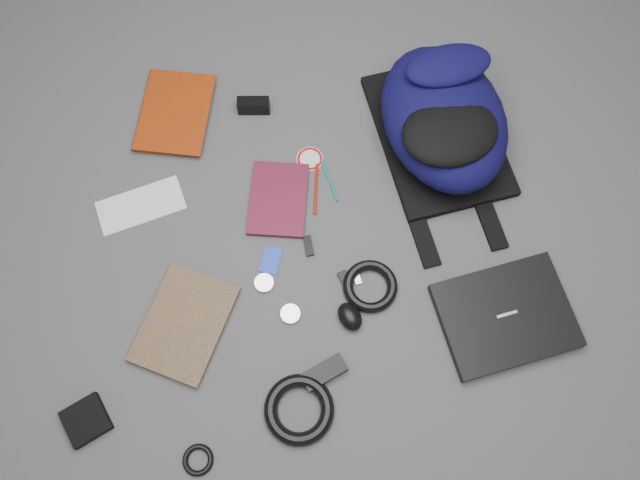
{
  "coord_description": "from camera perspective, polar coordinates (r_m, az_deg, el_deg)",
  "views": [
    {
      "loc": [
        -0.07,
        -0.55,
        1.56
      ],
      "look_at": [
        0.0,
        0.0,
        0.02
      ],
      "focal_mm": 35.0,
      "sensor_mm": 36.0,
      "label": 1
    }
  ],
  "objects": [
    {
      "name": "envelope",
      "position": [
        1.76,
        -16.07,
        3.05
      ],
      "size": [
        0.25,
        0.16,
        0.0
      ],
      "primitive_type": "cube",
      "rotation": [
        0.0,
        0.0,
        0.24
      ],
      "color": "silver",
      "rests_on": "ground"
    },
    {
      "name": "ground",
      "position": [
        1.65,
        0.0,
        -0.23
      ],
      "size": [
        4.0,
        4.0,
        0.0
      ],
      "primitive_type": "plane",
      "color": "#4F4F51",
      "rests_on": "ground"
    },
    {
      "name": "backpack",
      "position": [
        1.73,
        11.25,
        10.88
      ],
      "size": [
        0.41,
        0.54,
        0.21
      ],
      "primitive_type": null,
      "rotation": [
        0.0,
        0.0,
        0.14
      ],
      "color": "black",
      "rests_on": "ground"
    },
    {
      "name": "dvd_case",
      "position": [
        1.69,
        -3.83,
        3.74
      ],
      "size": [
        0.19,
        0.24,
        0.02
      ],
      "primitive_type": "cube",
      "rotation": [
        0.0,
        0.0,
        -0.19
      ],
      "color": "#470D1E",
      "rests_on": "ground"
    },
    {
      "name": "pouch",
      "position": [
        1.65,
        -20.6,
        -15.18
      ],
      "size": [
        0.13,
        0.13,
        0.03
      ],
      "primitive_type": "cube",
      "rotation": [
        0.0,
        0.0,
        0.43
      ],
      "color": "black",
      "rests_on": "ground"
    },
    {
      "name": "textbook_red",
      "position": [
        1.88,
        -16.06,
        11.37
      ],
      "size": [
        0.25,
        0.3,
        0.03
      ],
      "primitive_type": "imported",
      "rotation": [
        0.0,
        0.0,
        -0.24
      ],
      "color": "maroon",
      "rests_on": "ground"
    },
    {
      "name": "key_fob",
      "position": [
        1.62,
        2.24,
        -3.52
      ],
      "size": [
        0.03,
        0.04,
        0.01
      ],
      "primitive_type": "cube",
      "rotation": [
        0.0,
        0.0,
        0.31
      ],
      "color": "black",
      "rests_on": "ground"
    },
    {
      "name": "usb_silver",
      "position": [
        1.62,
        3.4,
        -3.41
      ],
      "size": [
        0.02,
        0.04,
        0.01
      ],
      "primitive_type": "cube",
      "rotation": [
        0.0,
        0.0,
        0.12
      ],
      "color": "#A2A2A4",
      "rests_on": "ground"
    },
    {
      "name": "pen_red",
      "position": [
        1.71,
        -0.37,
        4.7
      ],
      "size": [
        0.03,
        0.15,
        0.01
      ],
      "primitive_type": "cylinder",
      "rotation": [
        1.57,
        0.0,
        -0.16
      ],
      "color": "#AD170D",
      "rests_on": "ground"
    },
    {
      "name": "usb_black",
      "position": [
        1.65,
        -1.05,
        -0.54
      ],
      "size": [
        0.02,
        0.06,
        0.01
      ],
      "primitive_type": "cube",
      "rotation": [
        0.0,
        0.0,
        0.06
      ],
      "color": "black",
      "rests_on": "ground"
    },
    {
      "name": "cable_coil",
      "position": [
        1.61,
        4.61,
        -4.23
      ],
      "size": [
        0.16,
        0.16,
        0.03
      ],
      "primitive_type": "torus",
      "rotation": [
        0.0,
        0.0,
        0.13
      ],
      "color": "black",
      "rests_on": "ground"
    },
    {
      "name": "sticker_disc",
      "position": [
        1.75,
        -0.94,
        7.42
      ],
      "size": [
        0.08,
        0.08,
        0.0
      ],
      "primitive_type": "cylinder",
      "rotation": [
        0.0,
        0.0,
        -0.12
      ],
      "color": "silver",
      "rests_on": "ground"
    },
    {
      "name": "pen_teal",
      "position": [
        1.72,
        0.87,
        5.48
      ],
      "size": [
        0.03,
        0.13,
        0.01
      ],
      "primitive_type": "cylinder",
      "rotation": [
        1.57,
        0.0,
        0.21
      ],
      "color": "#0D7A67",
      "rests_on": "ground"
    },
    {
      "name": "power_cord_coil",
      "position": [
        1.55,
        -1.92,
        -15.23
      ],
      "size": [
        0.2,
        0.2,
        0.03
      ],
      "primitive_type": "torus",
      "rotation": [
        0.0,
        0.0,
        0.2
      ],
      "color": "black",
      "rests_on": "ground"
    },
    {
      "name": "headphone_left",
      "position": [
        1.62,
        -5.13,
        -3.94
      ],
      "size": [
        0.06,
        0.06,
        0.01
      ],
      "primitive_type": "cylinder",
      "rotation": [
        0.0,
        0.0,
        -0.12
      ],
      "color": "silver",
      "rests_on": "ground"
    },
    {
      "name": "earbud_coil",
      "position": [
        1.58,
        -11.09,
        -19.13
      ],
      "size": [
        0.08,
        0.08,
        0.01
      ],
      "primitive_type": "torus",
      "rotation": [
        0.0,
        0.0,
        -0.15
      ],
      "color": "black",
      "rests_on": "ground"
    },
    {
      "name": "compact_camera",
      "position": [
        1.82,
        -6.09,
        12.12
      ],
      "size": [
        0.09,
        0.04,
        0.05
      ],
      "primitive_type": "cube",
      "rotation": [
        0.0,
        0.0,
        -0.12
      ],
      "color": "black",
      "rests_on": "ground"
    },
    {
      "name": "laptop",
      "position": [
        1.65,
        16.58,
        -6.65
      ],
      "size": [
        0.36,
        0.3,
        0.03
      ],
      "primitive_type": "cube",
      "rotation": [
        0.0,
        0.0,
        0.15
      ],
      "color": "black",
      "rests_on": "ground"
    },
    {
      "name": "mouse",
      "position": [
        1.58,
        2.74,
        -7.01
      ],
      "size": [
        0.08,
        0.09,
        0.04
      ],
      "primitive_type": "ellipsoid",
      "rotation": [
        0.0,
        0.0,
        0.39
      ],
      "color": "black",
      "rests_on": "ground"
    },
    {
      "name": "id_badge",
      "position": [
        1.64,
        -4.52,
        -1.85
      ],
      "size": [
        0.07,
        0.08,
        0.0
      ],
      "primitive_type": "cube",
      "rotation": [
        0.0,
        0.0,
        -0.37
      ],
      "color": "blue",
      "rests_on": "ground"
    },
    {
      "name": "power_brick",
      "position": [
        1.56,
        0.38,
        -12.02
      ],
      "size": [
        0.12,
        0.09,
        0.03
      ],
      "primitive_type": "cube",
      "rotation": [
        0.0,
        0.0,
        0.39
      ],
      "color": "black",
      "rests_on": "ground"
    },
    {
      "name": "headphone_right",
      "position": [
        1.6,
        -2.72,
        -6.77
      ],
      "size": [
        0.06,
        0.06,
        0.01
      ],
      "primitive_type": "cylinder",
      "rotation": [
        0.0,
        0.0,
        -0.33
      ],
      "color": "silver",
      "rests_on": "ground"
    },
    {
      "name": "comic_book",
      "position": [
        1.65,
        -15.35,
        -6.22
      ],
      "size": [
        0.3,
        0.33,
        0.02
      ],
      "primitive_type": "imported",
      "rotation": [
        0.0,
        0.0,
        -0.48
      ],
      "color": "#AF7A0C",
      "rests_on": "ground"
    }
  ]
}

